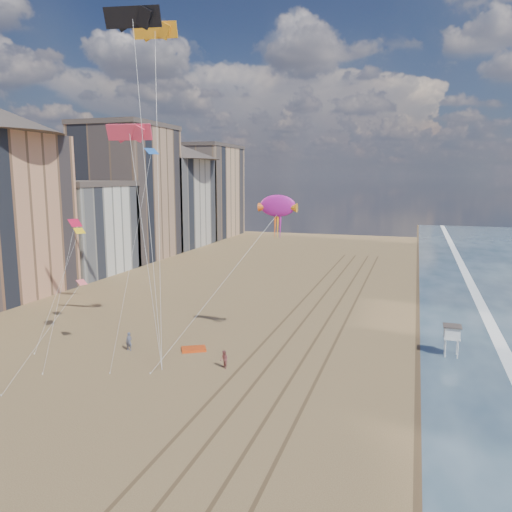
{
  "coord_description": "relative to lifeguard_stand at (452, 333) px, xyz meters",
  "views": [
    {
      "loc": [
        13.89,
        -23.55,
        17.86
      ],
      "look_at": [
        -2.03,
        26.0,
        9.5
      ],
      "focal_mm": 35.0,
      "sensor_mm": 36.0,
      "label": 1
    }
  ],
  "objects": [
    {
      "name": "ground",
      "position": [
        -17.89,
        -27.99,
        -2.44
      ],
      "size": [
        260.0,
        260.0,
        0.0
      ],
      "primitive_type": "plane",
      "color": "brown",
      "rests_on": "ground"
    },
    {
      "name": "wet_sand",
      "position": [
        1.11,
        12.01,
        -2.44
      ],
      "size": [
        260.0,
        260.0,
        0.0
      ],
      "primitive_type": "plane",
      "color": "#42301E",
      "rests_on": "ground"
    },
    {
      "name": "foam",
      "position": [
        5.31,
        12.01,
        -2.43
      ],
      "size": [
        260.0,
        260.0,
        0.0
      ],
      "primitive_type": "plane",
      "color": "white",
      "rests_on": "ground"
    },
    {
      "name": "tracks",
      "position": [
        -15.34,
        2.01,
        -2.43
      ],
      "size": [
        7.68,
        120.0,
        0.01
      ],
      "color": "brown",
      "rests_on": "ground"
    },
    {
      "name": "buildings",
      "position": [
        -63.62,
        37.6,
        11.11
      ],
      "size": [
        34.72,
        131.35,
        29.0
      ],
      "color": "#C6B284",
      "rests_on": "ground"
    },
    {
      "name": "lifeguard_stand",
      "position": [
        0.0,
        0.0,
        0.0
      ],
      "size": [
        1.75,
        1.75,
        3.16
      ],
      "color": "white",
      "rests_on": "ground"
    },
    {
      "name": "grounded_kite",
      "position": [
        -25.26,
        -6.43,
        -2.3
      ],
      "size": [
        2.91,
        2.58,
        0.28
      ],
      "primitive_type": "cube",
      "rotation": [
        0.0,
        0.0,
        0.52
      ],
      "color": "#D64112",
      "rests_on": "ground"
    },
    {
      "name": "show_kite",
      "position": [
        -17.49,
        -2.33,
        12.38
      ],
      "size": [
        6.53,
        5.99,
        19.91
      ],
      "color": "#B31B92",
      "rests_on": "ground"
    },
    {
      "name": "kite_flyer_a",
      "position": [
        -31.62,
        -8.49,
        -1.47
      ],
      "size": [
        0.72,
        0.5,
        1.93
      ],
      "primitive_type": "imported",
      "rotation": [
        0.0,
        0.0,
        -0.05
      ],
      "color": "#52576A",
      "rests_on": "ground"
    },
    {
      "name": "kite_flyer_b",
      "position": [
        -20.47,
        -10.03,
        -1.57
      ],
      "size": [
        1.06,
        1.06,
        1.73
      ],
      "primitive_type": "imported",
      "rotation": [
        0.0,
        0.0,
        -0.76
      ],
      "color": "#954D4C",
      "rests_on": "ground"
    },
    {
      "name": "parafoils",
      "position": [
        -32.12,
        -3.41,
        28.16
      ],
      "size": [
        7.66,
        10.18,
        13.74
      ],
      "color": "black",
      "rests_on": "ground"
    },
    {
      "name": "small_kites",
      "position": [
        -35.39,
        -6.75,
        11.73
      ],
      "size": [
        10.89,
        7.1,
        13.89
      ],
      "color": "red",
      "rests_on": "ground"
    }
  ]
}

